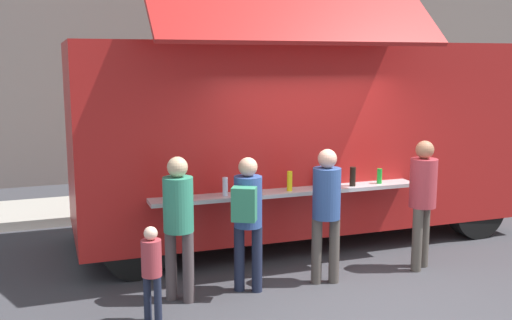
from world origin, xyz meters
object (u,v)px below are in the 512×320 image
object	(u,v)px
customer_extra_browsing	(423,193)
child_near_queue	(152,266)
trash_bin	(407,168)
customer_rear_waiting	(178,216)
customer_front_ordering	(326,204)
customer_mid_with_backpack	(247,211)
food_truck_main	(297,133)

from	to	relation	value
customer_extra_browsing	child_near_queue	world-z (taller)	customer_extra_browsing
trash_bin	customer_extra_browsing	world-z (taller)	customer_extra_browsing
customer_rear_waiting	child_near_queue	xyz separation A→B (m)	(-0.40, -0.45, -0.37)
customer_front_ordering	customer_mid_with_backpack	world-z (taller)	customer_front_ordering
customer_rear_waiting	customer_mid_with_backpack	bearing A→B (deg)	-51.31
customer_front_ordering	child_near_queue	size ratio (longest dim) A/B	1.61
food_truck_main	customer_extra_browsing	bearing A→B (deg)	-63.27
customer_rear_waiting	customer_extra_browsing	world-z (taller)	customer_extra_browsing
trash_bin	customer_front_ordering	size ratio (longest dim) A/B	0.54
food_truck_main	customer_extra_browsing	distance (m)	2.17
customer_rear_waiting	customer_extra_browsing	xyz separation A→B (m)	(3.16, -0.07, 0.02)
trash_bin	child_near_queue	world-z (taller)	child_near_queue
food_truck_main	customer_mid_with_backpack	world-z (taller)	food_truck_main
trash_bin	customer_front_ordering	bearing A→B (deg)	-134.08
food_truck_main	customer_extra_browsing	xyz separation A→B (m)	(0.91, -1.89, -0.59)
food_truck_main	customer_front_ordering	xyz separation A→B (m)	(-0.48, -1.90, -0.61)
food_truck_main	child_near_queue	bearing A→B (deg)	-138.50
food_truck_main	customer_front_ordering	size ratio (longest dim) A/B	3.98
customer_extra_browsing	customer_rear_waiting	bearing A→B (deg)	57.81
customer_extra_browsing	food_truck_main	bearing A→B (deg)	-5.15
customer_rear_waiting	child_near_queue	bearing A→B (deg)	179.75
customer_rear_waiting	customer_extra_browsing	size ratio (longest dim) A/B	0.98
food_truck_main	child_near_queue	distance (m)	3.62
trash_bin	customer_extra_browsing	xyz separation A→B (m)	(-2.70, -4.21, 0.56)
food_truck_main	customer_extra_browsing	world-z (taller)	food_truck_main
trash_bin	customer_mid_with_backpack	world-z (taller)	customer_mid_with_backpack
food_truck_main	trash_bin	xyz separation A→B (m)	(3.61, 2.32, -1.15)
customer_mid_with_backpack	customer_rear_waiting	size ratio (longest dim) A/B	0.97
trash_bin	food_truck_main	bearing A→B (deg)	-147.25
customer_mid_with_backpack	customer_rear_waiting	xyz separation A→B (m)	(-0.80, 0.03, 0.01)
customer_front_ordering	customer_mid_with_backpack	size ratio (longest dim) A/B	1.04
customer_front_ordering	child_near_queue	distance (m)	2.24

